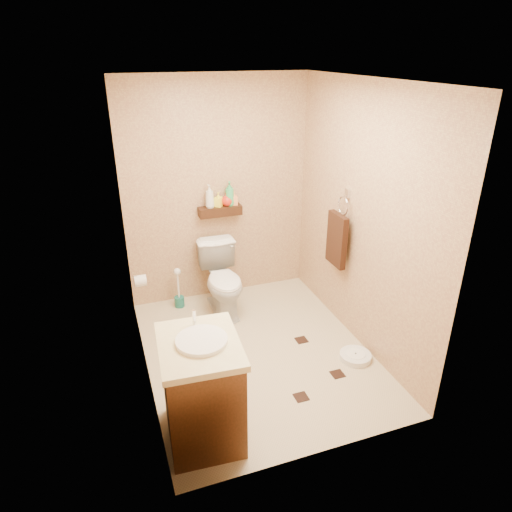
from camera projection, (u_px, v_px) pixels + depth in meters
name	position (u px, v px, depth m)	size (l,w,h in m)	color
ground	(257.00, 352.00, 4.29)	(2.50, 2.50, 0.00)	#C6B391
wall_back	(218.00, 193.00, 4.86)	(2.00, 0.04, 2.40)	tan
wall_front	(327.00, 307.00, 2.72)	(2.00, 0.04, 2.40)	tan
wall_left	(134.00, 250.00, 3.49)	(0.04, 2.50, 2.40)	tan
wall_right	(361.00, 220.00, 4.10)	(0.04, 2.50, 2.40)	tan
ceiling	(257.00, 80.00, 3.29)	(2.00, 2.50, 0.02)	white
wall_shelf	(220.00, 211.00, 4.87)	(0.46, 0.14, 0.10)	#311C0D
floor_accents	(261.00, 353.00, 4.27)	(1.21, 1.43, 0.01)	black
toilet	(223.00, 280.00, 4.83)	(0.41, 0.72, 0.74)	white
vanity	(202.00, 389.00, 3.22)	(0.59, 0.70, 0.94)	brown
bathroom_scale	(355.00, 356.00, 4.19)	(0.35, 0.35, 0.06)	silver
toilet_brush	(179.00, 293.00, 4.98)	(0.11, 0.11, 0.47)	#186359
towel_ring	(337.00, 237.00, 4.39)	(0.12, 0.30, 0.76)	silver
toilet_paper	(140.00, 281.00, 4.31)	(0.12, 0.11, 0.12)	silver
bottle_a	(210.00, 196.00, 4.76)	(0.09, 0.09, 0.24)	silver
bottle_b	(218.00, 200.00, 4.81)	(0.07, 0.07, 0.15)	#FFF235
bottle_c	(227.00, 199.00, 4.84)	(0.12, 0.12, 0.16)	red
bottle_d	(230.00, 194.00, 4.83)	(0.10, 0.10, 0.26)	#38A861
bottle_e	(234.00, 198.00, 4.87)	(0.07, 0.07, 0.15)	#FF9454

